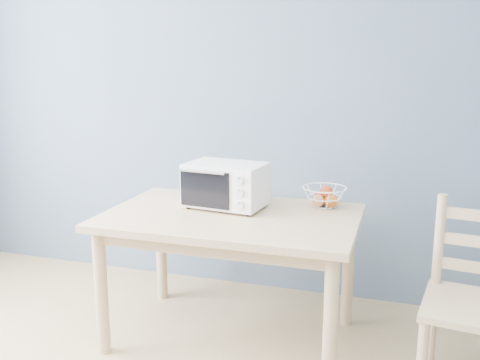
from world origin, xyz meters
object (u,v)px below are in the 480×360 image
(toaster_oven, at_px, (223,184))
(dining_chair, at_px, (476,309))
(fruit_basket, at_px, (324,197))
(dining_table, at_px, (231,231))

(toaster_oven, xyz_separation_m, dining_chair, (1.35, -0.36, -0.41))
(dining_chair, bearing_deg, fruit_basket, 154.19)
(dining_table, xyz_separation_m, dining_chair, (1.26, -0.23, -0.18))
(dining_table, distance_m, dining_chair, 1.29)
(toaster_oven, distance_m, fruit_basket, 0.59)
(dining_chair, bearing_deg, dining_table, 177.78)
(dining_table, xyz_separation_m, toaster_oven, (-0.09, 0.12, 0.24))
(fruit_basket, height_order, dining_chair, dining_chair)
(dining_table, height_order, toaster_oven, toaster_oven)
(fruit_basket, xyz_separation_m, dining_chair, (0.79, -0.53, -0.34))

